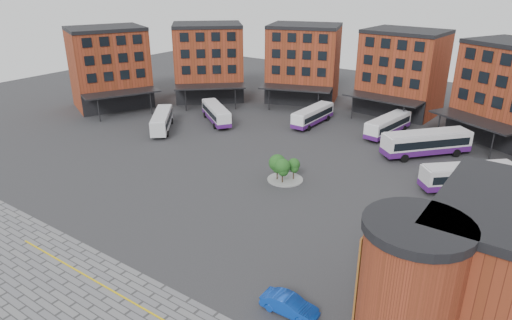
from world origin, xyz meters
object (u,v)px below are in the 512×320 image
Objects in this scene: bus_b at (216,113)px; bus_e at (426,143)px; bus_f at (469,176)px; tree_island at (283,167)px; bus_d at (388,125)px; blue_car at (289,305)px; bus_c at (313,115)px; bus_a at (162,120)px.

bus_b is 33.91m from bus_e.
bus_e reaches higher than bus_f.
bus_b is 0.88× the size of bus_e.
bus_e reaches higher than tree_island.
bus_d is 44.28m from blue_car.
bus_b is 0.96× the size of bus_c.
bus_c is (-7.78, 21.95, -0.36)m from tree_island.
tree_island reaches higher than blue_car.
bus_e is (33.55, 4.87, 0.31)m from bus_b.
tree_island is 25.65m from bus_b.
bus_f reaches higher than blue_car.
bus_f is at bearing 28.90° from tree_island.
bus_a is 35.79m from bus_d.
bus_e is at bearing -46.36° from bus_b.
bus_d is 2.44× the size of blue_car.
bus_f is (40.73, -3.12, 0.11)m from bus_b.
bus_f is (14.60, -13.50, 0.09)m from bus_d.
bus_f is at bearing -34.84° from bus_d.
bus_d is at bearing -175.40° from bus_e.
tree_island is 0.44× the size of bus_b.
bus_e reaches higher than bus_c.
bus_a is 0.84× the size of bus_e.
bus_a is at bearing 55.30° from blue_car.
bus_e is (11.80, 18.46, -0.02)m from tree_island.
bus_d is (26.12, 10.39, 0.02)m from bus_b.
bus_b reaches higher than bus_c.
tree_island is 23.29m from bus_c.
bus_a is 9.36m from bus_b.
tree_island is 21.68m from bus_f.
bus_c reaches higher than blue_car.
bus_c is (13.97, 8.35, -0.03)m from bus_b.
bus_a is (-26.20, 5.35, -0.19)m from tree_island.
bus_f reaches higher than bus_a.
bus_f is at bearing -22.26° from bus_c.
tree_island is 0.39× the size of bus_e.
bus_a is 0.88× the size of bus_d.
bus_d is at bearing 8.79° from blue_car.
blue_car is at bearing -62.61° from bus_c.
blue_car is (8.46, -43.46, -0.89)m from bus_d.
bus_e is (19.58, -3.48, 0.34)m from bus_c.
bus_a is 0.96× the size of bus_f.
bus_d is 1.09× the size of bus_f.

